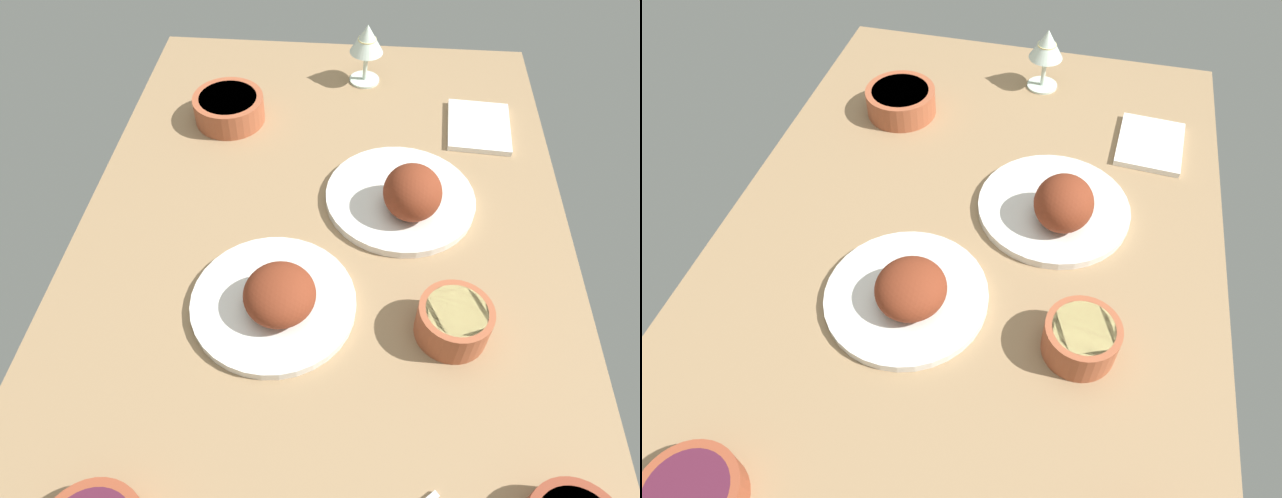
# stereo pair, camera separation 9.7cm
# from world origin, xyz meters

# --- Properties ---
(dining_table) EXTENTS (1.40, 0.90, 0.04)m
(dining_table) POSITION_xyz_m (0.00, 0.00, 0.02)
(dining_table) COLOR #937551
(dining_table) RESTS_ON ground
(plate_far_side) EXTENTS (0.27, 0.27, 0.09)m
(plate_far_side) POSITION_xyz_m (0.11, -0.06, 0.07)
(plate_far_side) COLOR silver
(plate_far_side) RESTS_ON dining_table
(plate_near_viewer) EXTENTS (0.28, 0.28, 0.11)m
(plate_near_viewer) POSITION_xyz_m (-0.13, 0.15, 0.07)
(plate_near_viewer) COLOR silver
(plate_near_viewer) RESTS_ON dining_table
(bowl_onions) EXTENTS (0.13, 0.13, 0.05)m
(bowl_onions) POSITION_xyz_m (0.48, -0.23, 0.06)
(bowl_onions) COLOR brown
(bowl_onions) RESTS_ON dining_table
(bowl_cream) EXTENTS (0.15, 0.15, 0.06)m
(bowl_cream) POSITION_xyz_m (-0.37, -0.23, 0.07)
(bowl_cream) COLOR #A35133
(bowl_cream) RESTS_ON dining_table
(bowl_pasta) EXTENTS (0.11, 0.11, 0.06)m
(bowl_pasta) POSITION_xyz_m (0.14, 0.22, 0.07)
(bowl_pasta) COLOR #A35133
(bowl_pasta) RESTS_ON dining_table
(wine_glass) EXTENTS (0.08, 0.08, 0.14)m
(wine_glass) POSITION_xyz_m (-0.54, 0.06, 0.14)
(wine_glass) COLOR silver
(wine_glass) RESTS_ON dining_table
(folded_napkin) EXTENTS (0.17, 0.14, 0.01)m
(folded_napkin) POSITION_xyz_m (-0.38, 0.31, 0.05)
(folded_napkin) COLOR white
(folded_napkin) RESTS_ON dining_table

